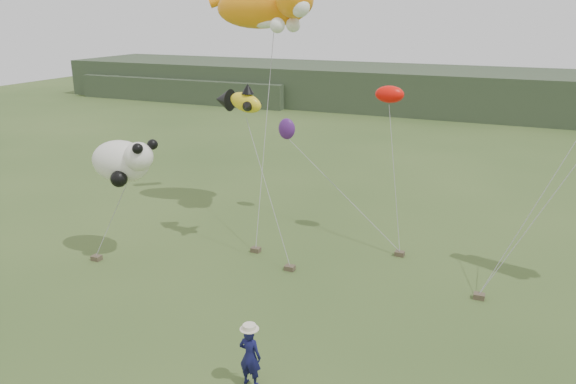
% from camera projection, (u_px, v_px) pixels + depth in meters
% --- Properties ---
extents(ground, '(120.00, 120.00, 0.00)m').
position_uv_depth(ground, '(293.00, 355.00, 16.17)').
color(ground, '#385123').
rests_on(ground, ground).
extents(headland, '(90.00, 13.00, 4.00)m').
position_uv_depth(headland, '(439.00, 91.00, 55.80)').
color(headland, '#2D3D28').
rests_on(headland, ground).
extents(festival_attendant, '(0.63, 0.42, 1.71)m').
position_uv_depth(festival_attendant, '(250.00, 356.00, 14.66)').
color(festival_attendant, '#121343').
rests_on(festival_attendant, ground).
extents(sandbag_anchors, '(14.69, 5.52, 0.19)m').
position_uv_depth(sandbag_anchors, '(299.00, 264.00, 21.80)').
color(sandbag_anchors, brown).
rests_on(sandbag_anchors, ground).
extents(cat_kite, '(5.86, 3.34, 2.52)m').
position_uv_depth(cat_kite, '(271.00, 5.00, 24.61)').
color(cat_kite, orange).
rests_on(cat_kite, ground).
extents(fish_kite, '(2.34, 1.54, 1.26)m').
position_uv_depth(fish_kite, '(237.00, 101.00, 22.26)').
color(fish_kite, yellow).
rests_on(fish_kite, ground).
extents(panda_kite, '(2.89, 1.87, 1.80)m').
position_uv_depth(panda_kite, '(123.00, 161.00, 21.62)').
color(panda_kite, white).
rests_on(panda_kite, ground).
extents(misc_kites, '(6.18, 2.06, 2.95)m').
position_uv_depth(misc_kites, '(340.00, 111.00, 24.39)').
color(misc_kites, '#FD1007').
rests_on(misc_kites, ground).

